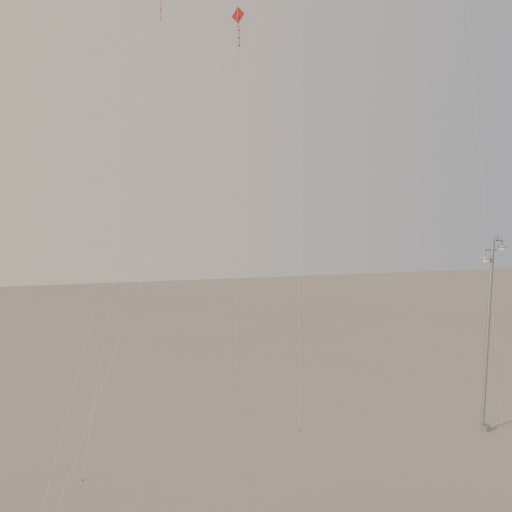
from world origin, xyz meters
name	(u,v)px	position (x,y,z in m)	size (l,w,h in m)	color
ground	(310,505)	(0.00, 0.00, 0.00)	(160.00, 160.00, 0.00)	gray
street_lamp	(489,327)	(11.83, 5.01, 5.13)	(1.59, 0.66, 9.63)	#95979D
kite_1	(161,57)	(-3.09, 10.68, 18.21)	(9.36, 15.15, 24.60)	#302C28
kite_3	(196,133)	(-3.66, 2.39, 13.78)	(9.95, 10.93, 19.32)	maroon
kite_4	(469,35)	(11.60, 6.71, 19.53)	(1.99, 2.52, 26.84)	#302C28
kite_5	(235,10)	(3.00, 17.69, 22.75)	(0.45, 1.08, 30.75)	#AE601D
kite_7	(152,44)	(-3.03, 13.03, 19.29)	(6.11, 9.58, 23.54)	maroon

